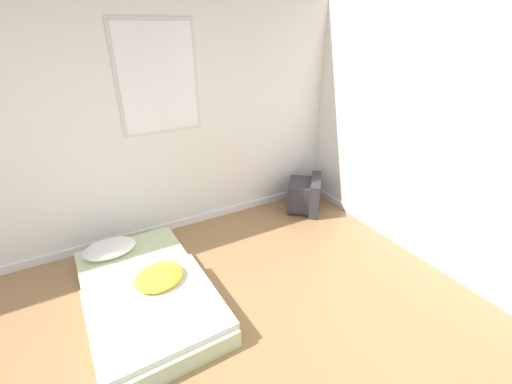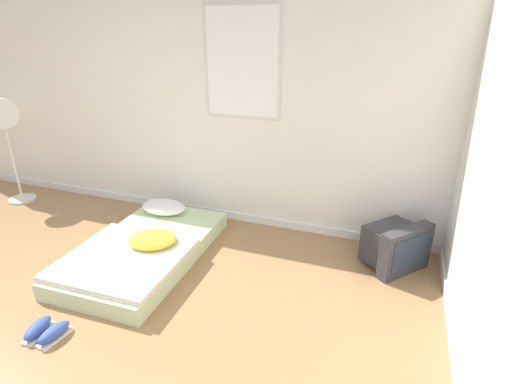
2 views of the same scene
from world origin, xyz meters
TOP-DOWN VIEW (x-y plane):
  - ground_plane at (0.00, 0.00)m, footprint 20.00×20.00m
  - wall_back at (0.01, 2.54)m, footprint 8.15×0.08m
  - mattress_bed at (0.09, 1.40)m, footprint 1.07×1.81m
  - crt_tv at (2.42, 2.10)m, footprint 0.65×0.67m
  - sneaker_pair at (0.03, 0.22)m, footprint 0.29×0.28m
  - standing_fan at (-2.29, 2.05)m, footprint 0.34×0.37m

SIDE VIEW (x-z plane):
  - ground_plane at x=0.00m, z-range 0.00..0.00m
  - sneaker_pair at x=0.03m, z-range 0.00..0.10m
  - mattress_bed at x=0.09m, z-range -0.04..0.27m
  - crt_tv at x=2.42m, z-range -0.01..0.45m
  - standing_fan at x=-2.29m, z-range 0.26..1.59m
  - wall_back at x=0.01m, z-range -0.01..2.59m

